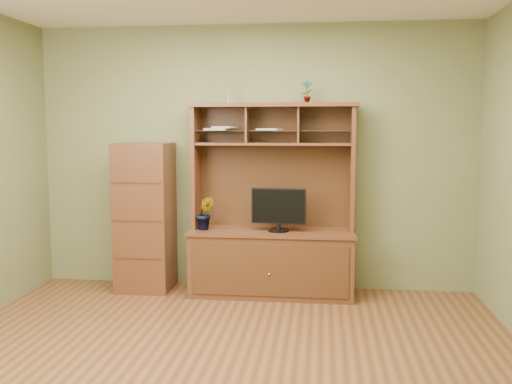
# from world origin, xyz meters

# --- Properties ---
(room) EXTENTS (4.54, 4.04, 2.74)m
(room) POSITION_xyz_m (0.00, 0.00, 1.35)
(room) COLOR #563018
(room) RESTS_ON ground
(media_hutch) EXTENTS (1.66, 0.61, 1.90)m
(media_hutch) POSITION_xyz_m (0.21, 1.73, 0.52)
(media_hutch) COLOR #402312
(media_hutch) RESTS_ON room
(monitor) EXTENTS (0.53, 0.20, 0.42)m
(monitor) POSITION_xyz_m (0.28, 1.65, 0.87)
(monitor) COLOR black
(monitor) RESTS_ON media_hutch
(orchid_plant) EXTENTS (0.20, 0.16, 0.33)m
(orchid_plant) POSITION_xyz_m (-0.45, 1.65, 0.82)
(orchid_plant) COLOR #2D511C
(orchid_plant) RESTS_ON media_hutch
(top_plant) EXTENTS (0.12, 0.09, 0.22)m
(top_plant) POSITION_xyz_m (0.54, 1.80, 2.01)
(top_plant) COLOR #275E21
(top_plant) RESTS_ON media_hutch
(reed_diffuser) EXTENTS (0.05, 0.05, 0.25)m
(reed_diffuser) POSITION_xyz_m (-0.23, 1.80, 2.00)
(reed_diffuser) COLOR silver
(reed_diffuser) RESTS_ON media_hutch
(magazines) EXTENTS (0.79, 0.23, 0.04)m
(magazines) POSITION_xyz_m (-0.15, 1.80, 1.65)
(magazines) COLOR silver
(magazines) RESTS_ON media_hutch
(side_cabinet) EXTENTS (0.54, 0.49, 1.51)m
(side_cabinet) POSITION_xyz_m (-1.09, 1.74, 0.75)
(side_cabinet) COLOR #402312
(side_cabinet) RESTS_ON room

